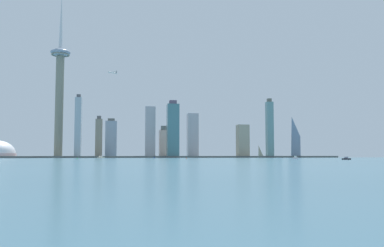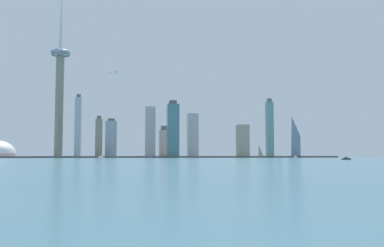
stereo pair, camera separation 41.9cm
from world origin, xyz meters
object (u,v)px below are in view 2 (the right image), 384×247
Objects in this scene: skyscraper_2 at (243,141)px; observation_tower at (60,82)px; skyscraper_6 at (111,139)px; skyscraper_11 at (173,130)px; skyscraper_9 at (294,125)px; skyscraper_8 at (270,129)px; boat_0 at (346,159)px; skyscraper_0 at (261,147)px; skyscraper_3 at (278,127)px; airplane at (113,72)px; skyscraper_5 at (78,127)px; channel_buoy_1 at (186,158)px; boat_1 at (101,157)px; channel_buoy_0 at (77,158)px; skyscraper_4 at (99,138)px; boat_2 at (295,158)px; boat_3 at (154,157)px; skyscraper_1 at (150,132)px; skyscraper_10 at (193,136)px; skyscraper_7 at (163,143)px.

observation_tower is at bearing 175.26° from skyscraper_2.
skyscraper_11 is at bearing -25.14° from skyscraper_6.
skyscraper_9 is (435.53, -16.54, 36.43)m from skyscraper_6.
observation_tower is 480.27m from skyscraper_8.
skyscraper_6 is 558.06m from boat_0.
observation_tower is at bearing -176.39° from skyscraper_0.
skyscraper_6 is 0.48× the size of skyscraper_9.
airplane is (-405.71, -38.53, 116.85)m from skyscraper_3.
skyscraper_5 reaches higher than channel_buoy_1.
skyscraper_3 is 71.49× the size of channel_buoy_1.
skyscraper_0 reaches higher than boat_1.
skyscraper_9 reaches higher than channel_buoy_0.
skyscraper_4 is 383.73m from skyscraper_8.
skyscraper_5 is at bearing 118.52° from boat_2.
boat_3 is 175.61m from channel_buoy_0.
skyscraper_6 reaches higher than skyscraper_0.
boat_1 reaches higher than boat_0.
skyscraper_1 is at bearing 98.56° from channel_buoy_1.
skyscraper_4 is at bearing 84.76° from channel_buoy_0.
boat_3 is at bearing -152.01° from skyscraper_3.
channel_buoy_0 is at bearing -147.94° from skyscraper_3.
skyscraper_4 is (-433.24, -51.62, -30.90)m from skyscraper_3.
skyscraper_3 reaches higher than skyscraper_6.
boat_2 is 469.89m from airplane.
observation_tower is 628.36m from boat_0.
skyscraper_10 is 346.96m from channel_buoy_0.
skyscraper_7 is (-173.46, 56.59, -3.43)m from skyscraper_2.
airplane reaches higher than skyscraper_4.
skyscraper_8 is (382.35, -24.45, 21.48)m from skyscraper_4.
skyscraper_1 is 1.56× the size of skyscraper_2.
observation_tower is 30.65× the size of boat_0.
skyscraper_7 reaches higher than channel_buoy_0.
boat_1 is (10.15, -104.59, -42.04)m from skyscraper_4.
skyscraper_3 is 6.18× the size of airplane.
skyscraper_9 is 1.81× the size of skyscraper_10.
skyscraper_3 is at bearing 47.94° from channel_buoy_1.
skyscraper_11 is at bearing -9.16° from skyscraper_4.
skyscraper_8 is 177.13m from skyscraper_10.
skyscraper_3 reaches higher than skyscraper_2.
skyscraper_8 is at bearing -4.08° from observation_tower.
skyscraper_6 is (25.48, 37.26, -0.88)m from skyscraper_4.
skyscraper_2 is at bearing -179.86° from skyscraper_8.
skyscraper_9 is 83.33× the size of channel_buoy_0.
skyscraper_5 is (-360.70, 6.14, 28.42)m from skyscraper_2.
observation_tower is 4.03× the size of skyscraper_4.
boat_2 is (-18.26, 122.16, 0.30)m from boat_0.
skyscraper_2 is 400.26m from channel_buoy_0.
observation_tower is 168.28m from skyscraper_6.
skyscraper_5 is at bearing -19.14° from boat_0.
skyscraper_2 is 4.32× the size of boat_1.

